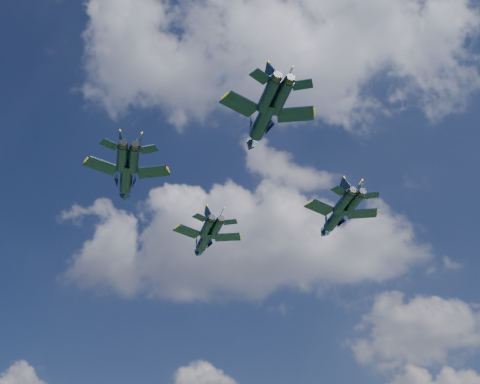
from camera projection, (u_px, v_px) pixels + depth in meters
name	position (u px, v px, depth m)	size (l,w,h in m)	color
jet_lead	(204.00, 241.00, 110.56)	(11.86, 16.18, 3.88)	black
jet_left	(126.00, 178.00, 91.85)	(12.03, 16.68, 3.95)	black
jet_right	(335.00, 218.00, 100.85)	(12.02, 16.52, 3.94)	black
jet_slot	(262.00, 122.00, 82.40)	(12.43, 17.05, 4.07)	black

